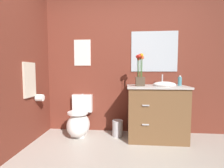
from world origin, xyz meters
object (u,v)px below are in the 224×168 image
wall_mirror (154,52)px  toilet_paper_roll (40,98)px  vanity_cabinet (156,112)px  wall_poster (82,53)px  trash_bin (118,128)px  soap_bottle (180,81)px  hanging_towel (30,80)px  toilet (79,122)px  flower_vase (140,74)px

wall_mirror → toilet_paper_roll: (-1.87, -0.46, -0.77)m
vanity_cabinet → wall_poster: wall_poster is taller
trash_bin → wall_poster: bearing=160.6°
wall_poster → wall_mirror: 1.29m
trash_bin → soap_bottle: bearing=-0.4°
trash_bin → toilet_paper_roll: size_ratio=2.47×
wall_mirror → hanging_towel: wall_mirror is taller
toilet → wall_mirror: 1.78m
wall_poster → hanging_towel: size_ratio=0.90×
trash_bin → hanging_towel: bearing=-162.7°
toilet → vanity_cabinet: bearing=-1.2°
trash_bin → hanging_towel: size_ratio=0.52×
soap_bottle → wall_poster: size_ratio=0.35×
trash_bin → toilet_paper_roll: (-1.24, -0.23, 0.54)m
trash_bin → hanging_towel: (-1.30, -0.40, 0.84)m
vanity_cabinet → flower_vase: bearing=-169.2°
wall_mirror → wall_poster: bearing=180.0°
trash_bin → hanging_towel: 1.59m
trash_bin → toilet_paper_roll: bearing=-169.4°
toilet → hanging_towel: size_ratio=1.33×
flower_vase → toilet_paper_roll: flower_vase is taller
flower_vase → trash_bin: flower_vase is taller
flower_vase → soap_bottle: 0.66m
soap_bottle → wall_mirror: 0.67m
flower_vase → wall_poster: wall_poster is taller
vanity_cabinet → toilet_paper_roll: 1.89m
toilet → trash_bin: 0.67m
toilet → vanity_cabinet: size_ratio=0.66×
toilet → soap_bottle: bearing=1.0°
flower_vase → wall_poster: (-1.02, 0.35, 0.39)m
toilet_paper_roll → wall_mirror: bearing=13.9°
wall_mirror → toilet: bearing=-168.3°
vanity_cabinet → toilet_paper_roll: (-1.87, -0.17, 0.23)m
soap_bottle → trash_bin: 1.29m
toilet → hanging_towel: (-0.64, -0.37, 0.73)m
flower_vase → wall_poster: 1.14m
toilet → soap_bottle: size_ratio=4.19×
vanity_cabinet → hanging_towel: 2.03m
toilet_paper_roll → soap_bottle: bearing=5.8°
soap_bottle → toilet_paper_roll: bearing=-174.2°
hanging_towel → toilet: bearing=29.9°
wall_mirror → hanging_towel: (-1.92, -0.63, -0.47)m
trash_bin → wall_mirror: (0.63, 0.23, 1.31)m
trash_bin → toilet: bearing=-176.9°
soap_bottle → wall_poster: bearing=171.9°
toilet → wall_mirror: size_ratio=0.86×
toilet_paper_roll → wall_poster: bearing=38.6°
toilet → wall_poster: 1.23m
toilet → trash_bin: size_ratio=2.54×
toilet_paper_roll → flower_vase: bearing=4.2°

